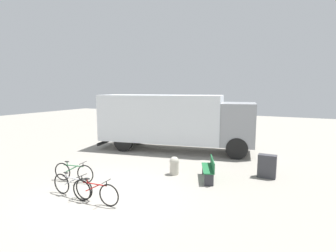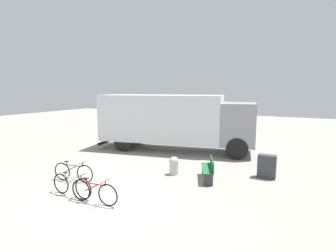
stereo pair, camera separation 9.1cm
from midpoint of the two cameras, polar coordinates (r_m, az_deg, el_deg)
The scene contains 8 objects.
ground_plane at distance 9.31m, azimuth -13.73°, elevation -14.48°, with size 60.00×60.00×0.00m, color gray.
delivery_truck at distance 15.07m, azimuth 0.99°, elevation 1.46°, with size 9.09×3.98×3.20m.
park_bench at distance 10.48m, azimuth 8.75°, elevation -9.05°, with size 0.93×1.52×0.86m.
bicycle_near at distance 10.82m, azimuth -20.09°, elevation -9.43°, with size 1.71×0.46×0.79m.
bicycle_middle at distance 9.41m, azimuth -20.35°, elevation -12.06°, with size 1.73×0.44×0.79m.
bicycle_far at distance 8.66m, azimuth -15.91°, elevation -13.65°, with size 1.73×0.44×0.79m.
bollard_near_bench at distance 11.00m, azimuth 1.14°, elevation -8.48°, with size 0.39×0.39×0.76m.
utility_box at distance 11.30m, azimuth 20.52°, elevation -8.21°, with size 0.69×0.36×0.94m.
Camera 1 is at (5.63, -6.52, 3.53)m, focal length 28.00 mm.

